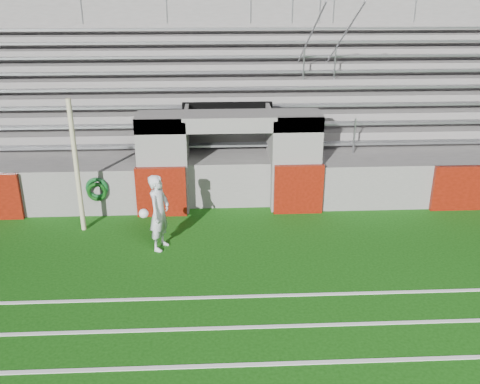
{
  "coord_description": "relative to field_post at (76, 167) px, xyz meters",
  "views": [
    {
      "loc": [
        -0.38,
        -10.0,
        5.94
      ],
      "look_at": [
        0.2,
        1.8,
        1.1
      ],
      "focal_mm": 40.0,
      "sensor_mm": 36.0,
      "label": 1
    }
  ],
  "objects": [
    {
      "name": "field_post",
      "position": [
        0.0,
        0.0,
        0.0
      ],
      "size": [
        0.12,
        0.12,
        3.31
      ],
      "primitive_type": "cylinder",
      "color": "#B5AD87",
      "rests_on": "ground"
    },
    {
      "name": "goalkeeper_with_ball",
      "position": [
        2.02,
        -1.07,
        -0.75
      ],
      "size": [
        0.76,
        0.77,
        1.81
      ],
      "color": "silver",
      "rests_on": "ground"
    },
    {
      "name": "hose_coil",
      "position": [
        0.25,
        0.72,
        -0.88
      ],
      "size": [
        0.58,
        0.15,
        0.64
      ],
      "color": "#0E461B",
      "rests_on": "ground"
    },
    {
      "name": "ground",
      "position": [
        3.7,
        -2.21,
        -1.66
      ],
      "size": [
        90.0,
        90.0,
        0.0
      ],
      "primitive_type": "plane",
      "color": "#11450B",
      "rests_on": "ground"
    },
    {
      "name": "stadium_structure",
      "position": [
        3.7,
        5.76,
        -0.16
      ],
      "size": [
        26.0,
        8.48,
        5.42
      ],
      "color": "slate",
      "rests_on": "ground"
    }
  ]
}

